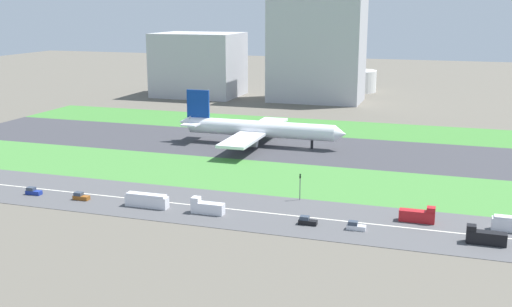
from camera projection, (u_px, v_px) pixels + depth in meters
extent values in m
plane|color=#5B564C|center=(304.00, 148.00, 224.17)|extent=(800.00, 800.00, 0.00)
cube|color=#38383D|center=(304.00, 148.00, 224.16)|extent=(280.00, 46.00, 0.10)
cube|color=#3D7A33|center=(327.00, 128.00, 262.08)|extent=(280.00, 36.00, 0.10)
cube|color=#427F38|center=(272.00, 177.00, 186.25)|extent=(280.00, 36.00, 0.10)
cube|color=#4C4C4F|center=(237.00, 210.00, 156.66)|extent=(280.00, 28.00, 0.10)
cube|color=silver|center=(237.00, 210.00, 156.64)|extent=(266.00, 0.50, 0.01)
cylinder|color=white|center=(261.00, 129.00, 227.69)|extent=(56.00, 6.00, 6.00)
cone|color=white|center=(341.00, 134.00, 218.71)|extent=(4.00, 5.70, 5.70)
cone|color=white|center=(185.00, 122.00, 236.64)|extent=(5.00, 5.40, 5.40)
cube|color=navy|center=(198.00, 104.00, 233.30)|extent=(9.00, 0.80, 11.00)
cube|color=white|center=(196.00, 122.00, 235.24)|extent=(6.00, 16.00, 0.60)
cube|color=white|center=(267.00, 124.00, 242.45)|extent=(10.00, 26.00, 1.00)
cylinder|color=gray|center=(265.00, 133.00, 237.12)|extent=(5.00, 3.20, 3.20)
cube|color=white|center=(242.00, 140.00, 214.70)|extent=(10.00, 26.00, 1.00)
cylinder|color=gray|center=(250.00, 143.00, 220.47)|extent=(5.00, 3.20, 3.20)
cylinder|color=black|center=(312.00, 144.00, 222.91)|extent=(1.00, 1.00, 3.20)
cylinder|color=black|center=(253.00, 138.00, 233.21)|extent=(1.00, 1.00, 3.20)
cylinder|color=black|center=(247.00, 142.00, 226.74)|extent=(1.00, 1.00, 3.20)
cube|color=brown|center=(81.00, 198.00, 164.65)|extent=(4.40, 1.80, 1.10)
cube|color=#333D4C|center=(79.00, 194.00, 164.66)|extent=(2.20, 1.66, 0.90)
cube|color=silver|center=(356.00, 227.00, 142.52)|extent=(4.40, 1.80, 1.10)
cube|color=#333D4C|center=(353.00, 223.00, 142.52)|extent=(2.20, 1.66, 0.90)
cube|color=black|center=(308.00, 222.00, 145.98)|extent=(4.40, 1.80, 1.10)
cube|color=#333D4C|center=(305.00, 218.00, 145.98)|extent=(2.20, 1.66, 0.90)
cube|color=black|center=(486.00, 238.00, 133.83)|extent=(8.40, 2.50, 2.80)
cube|color=black|center=(472.00, 228.00, 134.32)|extent=(2.00, 2.30, 1.20)
cube|color=navy|center=(34.00, 192.00, 169.19)|extent=(4.40, 1.80, 1.10)
cube|color=#333D4C|center=(31.00, 189.00, 169.20)|extent=(2.20, 1.66, 0.90)
cube|color=silver|center=(208.00, 208.00, 153.47)|extent=(8.40, 2.50, 2.80)
cube|color=silver|center=(196.00, 199.00, 153.96)|extent=(2.00, 2.30, 1.20)
cube|color=silver|center=(147.00, 201.00, 158.54)|extent=(11.60, 2.50, 3.00)
cube|color=silver|center=(146.00, 195.00, 158.16)|extent=(10.80, 2.30, 0.50)
cube|color=#B2191E|center=(417.00, 216.00, 147.67)|extent=(8.40, 2.50, 2.80)
cube|color=#B2191E|center=(431.00, 210.00, 146.25)|extent=(2.00, 2.30, 1.20)
cylinder|color=#4C4C51|center=(300.00, 189.00, 163.98)|extent=(0.24, 0.24, 6.00)
cube|color=black|center=(300.00, 176.00, 163.13)|extent=(0.36, 0.36, 1.20)
sphere|color=#19D826|center=(300.00, 175.00, 162.88)|extent=(0.24, 0.24, 0.24)
cube|color=#B2B2B7|center=(199.00, 65.00, 352.34)|extent=(47.10, 36.91, 35.78)
cube|color=#B2B2B7|center=(317.00, 50.00, 329.38)|extent=(49.42, 28.61, 55.39)
cylinder|color=silver|center=(356.00, 81.00, 371.57)|extent=(24.37, 24.37, 12.82)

